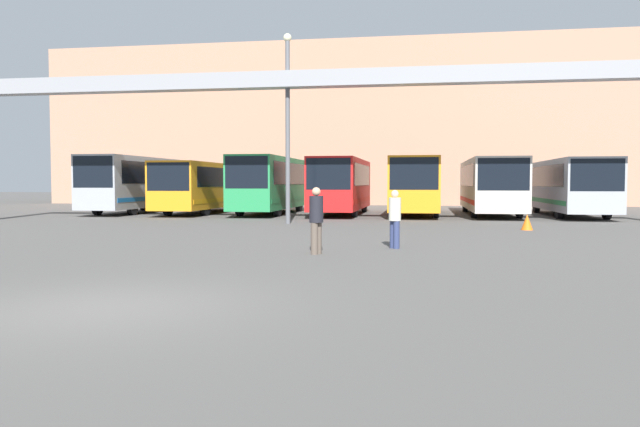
# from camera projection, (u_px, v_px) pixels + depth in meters

# --- Properties ---
(ground_plane) EXTENTS (200.00, 200.00, 0.00)m
(ground_plane) POSITION_uv_depth(u_px,v_px,m) (102.00, 308.00, 9.09)
(ground_plane) COLOR #514F4C
(building_backdrop) EXTENTS (55.23, 12.00, 13.42)m
(building_backdrop) POSITION_uv_depth(u_px,v_px,m) (372.00, 128.00, 55.82)
(building_backdrop) COLOR tan
(building_backdrop) RESTS_ON ground
(overhead_gantry) EXTENTS (33.04, 0.80, 6.65)m
(overhead_gantry) POSITION_uv_depth(u_px,v_px,m) (316.00, 94.00, 26.95)
(overhead_gantry) COLOR gray
(overhead_gantry) RESTS_ON ground
(bus_slot_0) EXTENTS (2.48, 10.56, 3.33)m
(bus_slot_0) POSITION_uv_depth(u_px,v_px,m) (138.00, 181.00, 37.89)
(bus_slot_0) COLOR #999EA5
(bus_slot_0) RESTS_ON ground
(bus_slot_1) EXTENTS (2.53, 11.36, 2.97)m
(bus_slot_1) POSITION_uv_depth(u_px,v_px,m) (206.00, 184.00, 37.61)
(bus_slot_1) COLOR orange
(bus_slot_1) RESTS_ON ground
(bus_slot_2) EXTENTS (2.45, 10.60, 3.27)m
(bus_slot_2) POSITION_uv_depth(u_px,v_px,m) (272.00, 182.00, 36.55)
(bus_slot_2) COLOR #268C4C
(bus_slot_2) RESTS_ON ground
(bus_slot_3) EXTENTS (2.44, 10.17, 3.14)m
(bus_slot_3) POSITION_uv_depth(u_px,v_px,m) (342.00, 183.00, 35.66)
(bus_slot_3) COLOR red
(bus_slot_3) RESTS_ON ground
(bus_slot_4) EXTENTS (2.57, 10.83, 3.15)m
(bus_slot_4) POSITION_uv_depth(u_px,v_px,m) (415.00, 183.00, 35.31)
(bus_slot_4) COLOR orange
(bus_slot_4) RESTS_ON ground
(bus_slot_5) EXTENTS (2.62, 12.05, 3.09)m
(bus_slot_5) POSITION_uv_depth(u_px,v_px,m) (490.00, 183.00, 35.23)
(bus_slot_5) COLOR beige
(bus_slot_5) RESTS_ON ground
(bus_slot_6) EXTENTS (2.61, 11.41, 3.04)m
(bus_slot_6) POSITION_uv_depth(u_px,v_px,m) (569.00, 184.00, 34.23)
(bus_slot_6) COLOR #999EA5
(bus_slot_6) RESTS_ON ground
(pedestrian_far_center) EXTENTS (0.34, 0.34, 1.62)m
(pedestrian_far_center) POSITION_uv_depth(u_px,v_px,m) (395.00, 217.00, 17.29)
(pedestrian_far_center) COLOR navy
(pedestrian_far_center) RESTS_ON ground
(pedestrian_near_right) EXTENTS (0.36, 0.36, 1.71)m
(pedestrian_near_right) POSITION_uv_depth(u_px,v_px,m) (316.00, 219.00, 15.89)
(pedestrian_near_right) COLOR brown
(pedestrian_near_right) RESTS_ON ground
(traffic_cone) EXTENTS (0.45, 0.45, 0.61)m
(traffic_cone) POSITION_uv_depth(u_px,v_px,m) (527.00, 222.00, 24.03)
(traffic_cone) COLOR orange
(traffic_cone) RESTS_ON ground
(lamp_post) EXTENTS (0.36, 0.36, 8.34)m
(lamp_post) POSITION_uv_depth(u_px,v_px,m) (288.00, 121.00, 27.41)
(lamp_post) COLOR #595B60
(lamp_post) RESTS_ON ground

